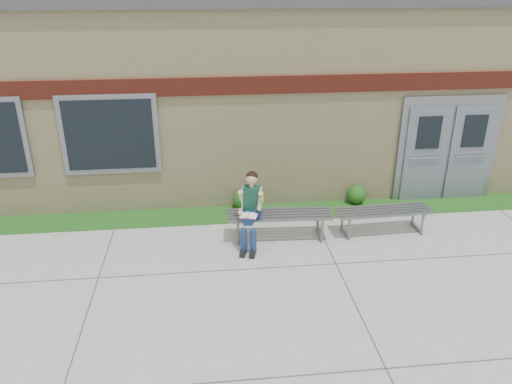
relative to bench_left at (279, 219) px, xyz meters
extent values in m
plane|color=#9E9E99|center=(-0.16, -1.54, -0.39)|extent=(80.00, 80.00, 0.00)
cube|color=#1E4F15|center=(-0.16, 1.06, -0.38)|extent=(16.00, 0.80, 0.02)
cube|color=beige|center=(-0.16, 4.46, 1.61)|extent=(16.00, 6.00, 4.00)
cube|color=maroon|center=(-0.16, 1.43, 2.21)|extent=(16.00, 0.06, 0.35)
cube|color=slate|center=(-3.16, 1.42, 1.31)|extent=(1.90, 0.08, 1.60)
cube|color=black|center=(-3.16, 1.38, 1.31)|extent=(1.70, 0.04, 1.40)
cube|color=slate|center=(3.84, 1.42, 0.76)|extent=(2.20, 0.08, 2.30)
cube|color=slate|center=(3.34, 1.37, 0.66)|extent=(0.92, 0.06, 2.10)
cube|color=slate|center=(4.34, 1.37, 0.66)|extent=(0.92, 0.06, 2.10)
cube|color=slate|center=(0.00, 0.00, 0.10)|extent=(1.96, 0.64, 0.04)
cube|color=slate|center=(-0.78, 0.00, -0.17)|extent=(0.08, 0.54, 0.44)
cube|color=slate|center=(0.78, 0.00, -0.17)|extent=(0.08, 0.54, 0.44)
cube|color=slate|center=(2.00, 0.00, 0.06)|extent=(1.83, 0.57, 0.04)
cube|color=slate|center=(1.27, 0.00, -0.18)|extent=(0.06, 0.50, 0.41)
cube|color=slate|center=(2.73, 0.00, -0.18)|extent=(0.06, 0.50, 0.41)
cube|color=navy|center=(-0.51, -0.05, 0.19)|extent=(0.38, 0.31, 0.15)
cube|color=#103D31|center=(-0.52, -0.07, 0.49)|extent=(0.35, 0.27, 0.44)
sphere|color=tan|center=(-0.52, -0.08, 0.88)|extent=(0.25, 0.25, 0.20)
sphere|color=black|center=(-0.52, -0.06, 0.89)|extent=(0.26, 0.26, 0.21)
cylinder|color=navy|center=(-0.66, -0.27, 0.21)|extent=(0.25, 0.43, 0.14)
cylinder|color=navy|center=(-0.50, -0.32, 0.21)|extent=(0.25, 0.43, 0.14)
cylinder|color=navy|center=(-0.71, -0.50, -0.15)|extent=(0.12, 0.12, 0.48)
cylinder|color=navy|center=(-0.54, -0.55, -0.15)|extent=(0.12, 0.12, 0.48)
cube|color=black|center=(-0.73, -0.56, -0.34)|extent=(0.16, 0.27, 0.10)
cube|color=black|center=(-0.56, -0.61, -0.34)|extent=(0.16, 0.27, 0.10)
cylinder|color=tan|center=(-0.71, -0.08, 0.55)|extent=(0.14, 0.23, 0.25)
cylinder|color=tan|center=(-0.36, -0.18, 0.55)|extent=(0.14, 0.23, 0.25)
cube|color=white|center=(-0.61, -0.41, 0.31)|extent=(0.34, 0.28, 0.01)
cube|color=#D24F68|center=(-0.61, -0.41, 0.30)|extent=(0.35, 0.29, 0.01)
sphere|color=#55B430|center=(-0.37, -0.32, 0.56)|extent=(0.08, 0.08, 0.08)
sphere|color=#1E4F15|center=(-0.57, 1.31, -0.16)|extent=(0.42, 0.42, 0.42)
sphere|color=#1E4F15|center=(1.89, 1.31, -0.17)|extent=(0.39, 0.39, 0.39)
camera|label=1|loc=(-1.33, -8.22, 4.22)|focal=35.00mm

